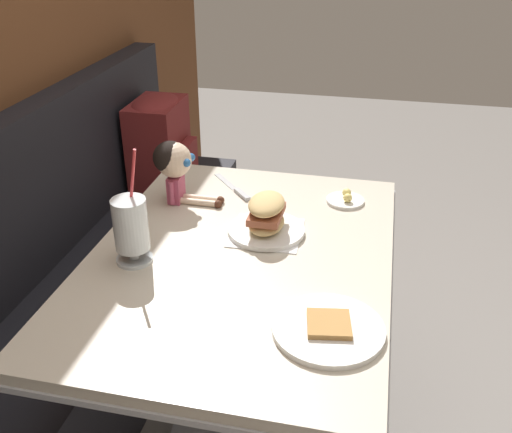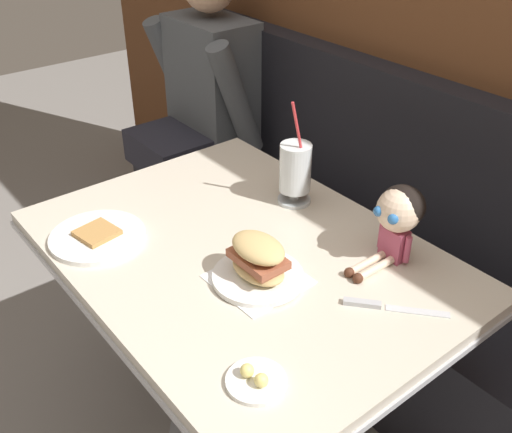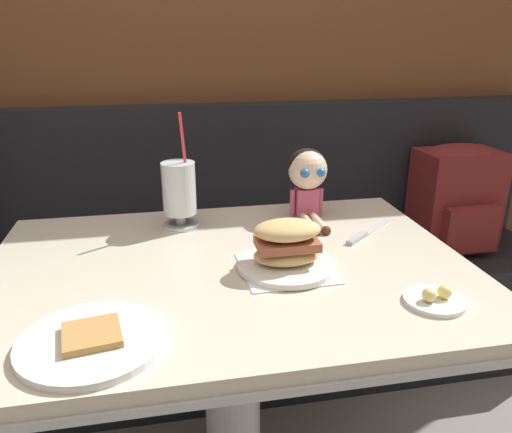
{
  "view_description": "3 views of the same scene",
  "coord_description": "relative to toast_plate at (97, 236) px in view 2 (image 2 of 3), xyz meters",
  "views": [
    {
      "loc": [
        -1.29,
        -0.15,
        1.57
      ],
      "look_at": [
        0.11,
        0.16,
        0.79
      ],
      "focal_mm": 40.79,
      "sensor_mm": 36.0,
      "label": 1
    },
    {
      "loc": [
        1.0,
        -0.57,
        1.63
      ],
      "look_at": [
        -0.02,
        0.24,
        0.81
      ],
      "focal_mm": 42.01,
      "sensor_mm": 36.0,
      "label": 2
    },
    {
      "loc": [
        -0.14,
        -0.85,
        1.24
      ],
      "look_at": [
        0.06,
        0.18,
        0.85
      ],
      "focal_mm": 35.02,
      "sensor_mm": 36.0,
      "label": 3
    }
  ],
  "objects": [
    {
      "name": "toast_plate",
      "position": [
        0.0,
        0.0,
        0.0
      ],
      "size": [
        0.25,
        0.25,
        0.03
      ],
      "color": "white",
      "rests_on": "diner_table"
    },
    {
      "name": "diner_patron",
      "position": [
        -0.74,
        0.85,
        -0.01
      ],
      "size": [
        0.55,
        0.48,
        0.81
      ],
      "color": "#4C5156",
      "rests_on": "booth_bench"
    },
    {
      "name": "butter_saucer",
      "position": [
        0.64,
        0.02,
        0.0
      ],
      "size": [
        0.12,
        0.12,
        0.04
      ],
      "color": "white",
      "rests_on": "diner_table"
    },
    {
      "name": "butter_knife",
      "position": [
        0.64,
        0.37,
        -0.0
      ],
      "size": [
        0.19,
        0.17,
        0.01
      ],
      "color": "silver",
      "rests_on": "diner_table"
    },
    {
      "name": "milkshake_glass",
      "position": [
        0.18,
        0.53,
        0.09
      ],
      "size": [
        0.1,
        0.1,
        0.31
      ],
      "color": "silver",
      "rests_on": "diner_table"
    },
    {
      "name": "diner_table",
      "position": [
        0.27,
        0.27,
        -0.21
      ],
      "size": [
        1.11,
        0.81,
        0.74
      ],
      "color": "beige",
      "rests_on": "ground"
    },
    {
      "name": "seated_doll",
      "position": [
        0.54,
        0.54,
        0.12
      ],
      "size": [
        0.11,
        0.22,
        0.2
      ],
      "color": "#B74C6B",
      "rests_on": "diner_table"
    },
    {
      "name": "wood_panel_wall",
      "position": [
        0.27,
        1.14,
        0.45
      ],
      "size": [
        4.4,
        0.08,
        2.4
      ],
      "primitive_type": "cube",
      "color": "brown",
      "rests_on": "ground"
    },
    {
      "name": "booth_bench",
      "position": [
        0.27,
        0.9,
        -0.42
      ],
      "size": [
        2.6,
        0.48,
        1.0
      ],
      "color": "black",
      "rests_on": "ground"
    },
    {
      "name": "sandwich_plate",
      "position": [
        0.4,
        0.22,
        0.04
      ],
      "size": [
        0.22,
        0.22,
        0.12
      ],
      "color": "white",
      "rests_on": "diner_table"
    }
  ]
}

